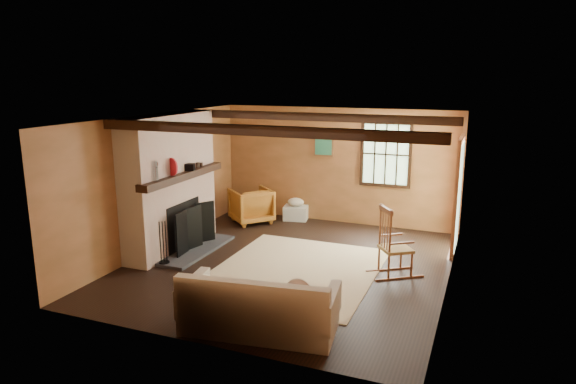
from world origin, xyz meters
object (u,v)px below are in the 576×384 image
at_px(rocking_chair, 393,246).
at_px(armchair, 251,205).
at_px(fireplace, 171,189).
at_px(sofa, 259,310).
at_px(laundry_basket, 296,213).

height_order(rocking_chair, armchair, rocking_chair).
bearing_deg(fireplace, rocking_chair, 2.90).
distance_m(sofa, laundry_basket, 4.95).
distance_m(fireplace, armchair, 2.23).
relative_size(fireplace, rocking_chair, 2.17).
distance_m(rocking_chair, armchair, 3.79).
distance_m(fireplace, rocking_chair, 3.94).
relative_size(rocking_chair, armchair, 1.38).
relative_size(fireplace, laundry_basket, 4.80).
height_order(fireplace, rocking_chair, fireplace).
height_order(fireplace, armchair, fireplace).
distance_m(rocking_chair, sofa, 2.69).
height_order(rocking_chair, sofa, rocking_chair).
xyz_separation_m(laundry_basket, armchair, (-0.80, -0.53, 0.21)).
bearing_deg(laundry_basket, sofa, -74.26).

